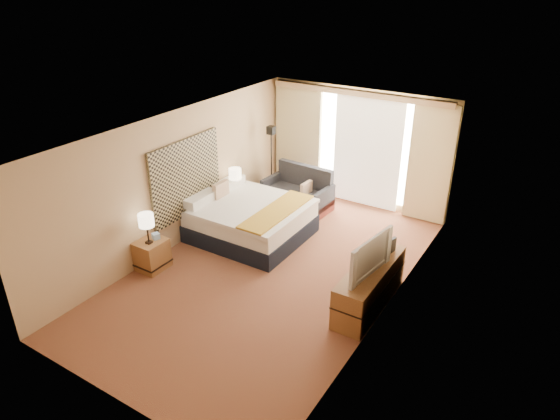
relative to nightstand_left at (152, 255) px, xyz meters
The scene contains 21 objects.
floor 2.16m from the nightstand_left, 29.31° to the left, with size 4.20×7.00×0.02m, color #5B1A1A.
ceiling 3.16m from the nightstand_left, 29.31° to the left, with size 4.20×7.00×0.02m, color silver.
wall_back 5.02m from the nightstand_left, 67.66° to the left, with size 4.20×0.02×2.60m, color tan.
wall_front 3.25m from the nightstand_left, 52.65° to the right, with size 4.20×0.02×2.60m, color tan.
wall_left 1.49m from the nightstand_left, 102.36° to the left, with size 0.02×7.00×2.60m, color tan.
wall_right 4.23m from the nightstand_left, 14.81° to the left, with size 0.02×7.00×2.60m, color tan.
headboard 1.62m from the nightstand_left, 98.64° to the left, with size 0.06×1.85×1.50m, color black.
nightstand_left is the anchor object (origin of this frame).
nightstand_right 2.50m from the nightstand_left, 90.00° to the left, with size 0.45×0.52×0.55m, color olive.
media_dresser 3.85m from the nightstand_left, 15.84° to the left, with size 0.50×1.80×0.70m, color olive.
window 5.10m from the nightstand_left, 64.87° to the left, with size 2.30×0.02×2.30m, color white.
curtains 4.95m from the nightstand_left, 67.18° to the left, with size 4.12×0.19×2.56m.
bed 2.07m from the nightstand_left, 66.94° to the left, with size 2.08×1.90×1.01m.
loveseat 3.69m from the nightstand_left, 75.12° to the left, with size 1.52×0.88×0.93m.
floor_lamp 3.81m from the nightstand_left, 87.60° to the left, with size 0.22×0.22×1.72m.
desk_chair 3.99m from the nightstand_left, 23.12° to the left, with size 0.46×0.46×0.95m.
lamp_left 0.72m from the nightstand_left, 60.80° to the right, with size 0.27×0.27×0.57m.
lamp_right 2.56m from the nightstand_left, 89.09° to the left, with size 0.26×0.26×0.55m.
tissue_box 0.35m from the nightstand_left, 78.07° to the left, with size 0.12×0.12×0.11m, color #8EB4DB.
telephone 2.47m from the nightstand_left, 88.06° to the left, with size 0.20×0.15×0.08m, color black.
television 3.82m from the nightstand_left, 13.25° to the left, with size 1.09×0.14×0.63m, color black.
Camera 1 is at (4.09, -6.30, 4.88)m, focal length 32.00 mm.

